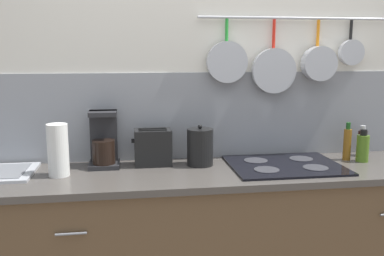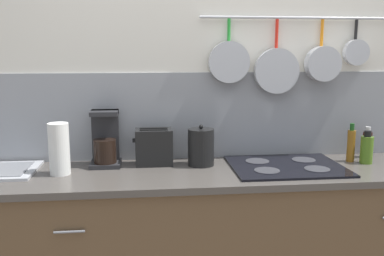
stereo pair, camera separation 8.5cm
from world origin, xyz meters
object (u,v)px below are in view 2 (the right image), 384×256
(toaster, at_px, (154,147))
(bottle_dish_soap, at_px, (367,144))
(coffee_maker, at_px, (105,143))
(kettle, at_px, (201,147))
(paper_towel_roll, at_px, (59,149))
(bottle_olive_oil, at_px, (367,149))
(bottle_vinegar, at_px, (351,145))

(toaster, height_order, bottle_dish_soap, toaster)
(coffee_maker, relative_size, bottle_dish_soap, 1.66)
(coffee_maker, distance_m, kettle, 0.53)
(paper_towel_roll, distance_m, bottle_olive_oil, 1.67)
(toaster, bearing_deg, coffee_maker, 174.80)
(toaster, relative_size, bottle_olive_oil, 1.18)
(kettle, bearing_deg, bottle_dish_soap, 4.13)
(bottle_vinegar, relative_size, bottle_dish_soap, 1.20)
(kettle, xyz_separation_m, bottle_dish_soap, (1.01, 0.07, -0.02))
(bottle_vinegar, distance_m, bottle_dish_soap, 0.17)
(paper_towel_roll, height_order, bottle_dish_soap, paper_towel_roll)
(bottle_vinegar, xyz_separation_m, bottle_olive_oil, (0.07, -0.05, -0.02))
(kettle, bearing_deg, bottle_olive_oil, -3.73)
(toaster, relative_size, bottle_vinegar, 0.99)
(paper_towel_roll, bearing_deg, coffee_maker, 37.28)
(kettle, xyz_separation_m, bottle_olive_oil, (0.93, -0.06, -0.02))
(bottle_dish_soap, bearing_deg, paper_towel_roll, -174.37)
(coffee_maker, bearing_deg, kettle, -7.16)
(coffee_maker, distance_m, bottle_olive_oil, 1.46)
(paper_towel_roll, xyz_separation_m, bottle_dish_soap, (1.75, 0.17, -0.05))
(paper_towel_roll, height_order, bottle_olive_oil, paper_towel_roll)
(kettle, xyz_separation_m, bottle_vinegar, (0.86, -0.01, -0.01))
(bottle_vinegar, bearing_deg, bottle_olive_oil, -34.98)
(toaster, xyz_separation_m, bottle_dish_soap, (1.26, 0.03, -0.02))
(toaster, distance_m, kettle, 0.26)
(paper_towel_roll, relative_size, toaster, 1.22)
(paper_towel_roll, height_order, bottle_vinegar, paper_towel_roll)
(bottle_vinegar, relative_size, bottle_olive_oil, 1.18)
(bottle_olive_oil, bearing_deg, coffee_maker, 175.03)
(bottle_dish_soap, bearing_deg, bottle_vinegar, -149.37)
(bottle_olive_oil, bearing_deg, kettle, 176.27)
(paper_towel_roll, relative_size, kettle, 1.17)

